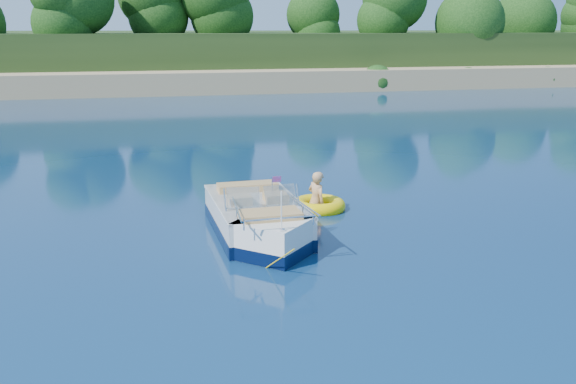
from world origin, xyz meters
name	(u,v)px	position (x,y,z in m)	size (l,w,h in m)	color
ground	(211,319)	(0.00, 0.00, 0.00)	(160.00, 160.00, 0.00)	#091A40
shoreline	(146,60)	(0.00, 63.77, 0.98)	(170.00, 59.00, 6.00)	tan
treeline	(148,12)	(0.04, 41.01, 5.55)	(150.00, 7.12, 8.19)	black
motorboat	(259,222)	(1.48, 3.84, 0.33)	(1.94, 5.08, 1.69)	white
tow_tube	(318,206)	(3.32, 5.65, 0.09)	(1.52, 1.52, 0.36)	yellow
boy	(315,209)	(3.25, 5.70, 0.00)	(0.58, 0.38, 1.58)	tan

